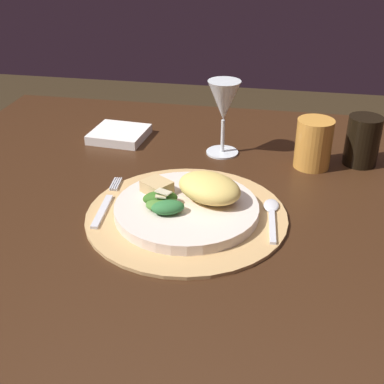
{
  "coord_description": "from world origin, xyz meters",
  "views": [
    {
      "loc": [
        0.06,
        -0.8,
        1.2
      ],
      "look_at": [
        -0.08,
        -0.03,
        0.76
      ],
      "focal_mm": 47.63,
      "sensor_mm": 36.0,
      "label": 1
    }
  ],
  "objects_px": {
    "dining_table": "(235,252)",
    "wine_glass": "(224,104)",
    "napkin": "(119,134)",
    "amber_tumbler": "(314,144)",
    "spoon": "(272,212)",
    "dinner_plate": "(187,209)",
    "fork": "(106,204)",
    "dark_tumbler": "(363,141)"
  },
  "relations": [
    {
      "from": "fork",
      "to": "spoon",
      "type": "bearing_deg",
      "value": 4.78
    },
    {
      "from": "dining_table",
      "to": "dark_tumbler",
      "type": "distance_m",
      "value": 0.34
    },
    {
      "from": "dinner_plate",
      "to": "napkin",
      "type": "relative_size",
      "value": 2.06
    },
    {
      "from": "spoon",
      "to": "napkin",
      "type": "distance_m",
      "value": 0.45
    },
    {
      "from": "spoon",
      "to": "dinner_plate",
      "type": "bearing_deg",
      "value": -169.47
    },
    {
      "from": "fork",
      "to": "napkin",
      "type": "height_order",
      "value": "napkin"
    },
    {
      "from": "spoon",
      "to": "dining_table",
      "type": "bearing_deg",
      "value": 138.35
    },
    {
      "from": "wine_glass",
      "to": "amber_tumbler",
      "type": "height_order",
      "value": "wine_glass"
    },
    {
      "from": "napkin",
      "to": "dining_table",
      "type": "bearing_deg",
      "value": -36.89
    },
    {
      "from": "amber_tumbler",
      "to": "dark_tumbler",
      "type": "xyz_separation_m",
      "value": [
        0.1,
        0.03,
        0.0
      ]
    },
    {
      "from": "spoon",
      "to": "dark_tumbler",
      "type": "bearing_deg",
      "value": 55.36
    },
    {
      "from": "wine_glass",
      "to": "dark_tumbler",
      "type": "distance_m",
      "value": 0.29
    },
    {
      "from": "napkin",
      "to": "wine_glass",
      "type": "distance_m",
      "value": 0.26
    },
    {
      "from": "dining_table",
      "to": "wine_glass",
      "type": "height_order",
      "value": "wine_glass"
    },
    {
      "from": "napkin",
      "to": "wine_glass",
      "type": "bearing_deg",
      "value": -8.58
    },
    {
      "from": "fork",
      "to": "amber_tumbler",
      "type": "xyz_separation_m",
      "value": [
        0.35,
        0.23,
        0.04
      ]
    },
    {
      "from": "wine_glass",
      "to": "amber_tumbler",
      "type": "distance_m",
      "value": 0.2
    },
    {
      "from": "dinner_plate",
      "to": "wine_glass",
      "type": "bearing_deg",
      "value": 84.5
    },
    {
      "from": "wine_glass",
      "to": "dining_table",
      "type": "bearing_deg",
      "value": -73.95
    },
    {
      "from": "spoon",
      "to": "wine_glass",
      "type": "height_order",
      "value": "wine_glass"
    },
    {
      "from": "dining_table",
      "to": "wine_glass",
      "type": "distance_m",
      "value": 0.3
    },
    {
      "from": "dinner_plate",
      "to": "napkin",
      "type": "height_order",
      "value": "dinner_plate"
    },
    {
      "from": "dining_table",
      "to": "dinner_plate",
      "type": "relative_size",
      "value": 5.35
    },
    {
      "from": "napkin",
      "to": "amber_tumbler",
      "type": "distance_m",
      "value": 0.43
    },
    {
      "from": "spoon",
      "to": "wine_glass",
      "type": "bearing_deg",
      "value": 115.79
    },
    {
      "from": "wine_glass",
      "to": "spoon",
      "type": "bearing_deg",
      "value": -64.21
    },
    {
      "from": "wine_glass",
      "to": "amber_tumbler",
      "type": "xyz_separation_m",
      "value": [
        0.18,
        -0.03,
        -0.06
      ]
    },
    {
      "from": "fork",
      "to": "spoon",
      "type": "height_order",
      "value": "spoon"
    },
    {
      "from": "dinner_plate",
      "to": "spoon",
      "type": "height_order",
      "value": "dinner_plate"
    },
    {
      "from": "dining_table",
      "to": "wine_glass",
      "type": "xyz_separation_m",
      "value": [
        -0.05,
        0.18,
        0.23
      ]
    },
    {
      "from": "dining_table",
      "to": "fork",
      "type": "bearing_deg",
      "value": -160.22
    },
    {
      "from": "napkin",
      "to": "amber_tumbler",
      "type": "xyz_separation_m",
      "value": [
        0.42,
        -0.07,
        0.04
      ]
    },
    {
      "from": "wine_glass",
      "to": "amber_tumbler",
      "type": "bearing_deg",
      "value": -9.12
    },
    {
      "from": "dining_table",
      "to": "amber_tumbler",
      "type": "bearing_deg",
      "value": 49.3
    },
    {
      "from": "dinner_plate",
      "to": "wine_glass",
      "type": "height_order",
      "value": "wine_glass"
    },
    {
      "from": "dining_table",
      "to": "wine_glass",
      "type": "relative_size",
      "value": 8.26
    },
    {
      "from": "fork",
      "to": "dark_tumbler",
      "type": "relative_size",
      "value": 1.72
    },
    {
      "from": "napkin",
      "to": "dark_tumbler",
      "type": "bearing_deg",
      "value": -3.82
    },
    {
      "from": "dinner_plate",
      "to": "wine_glass",
      "type": "relative_size",
      "value": 1.54
    },
    {
      "from": "dark_tumbler",
      "to": "wine_glass",
      "type": "bearing_deg",
      "value": -179.74
    },
    {
      "from": "dining_table",
      "to": "dinner_plate",
      "type": "distance_m",
      "value": 0.18
    },
    {
      "from": "spoon",
      "to": "wine_glass",
      "type": "relative_size",
      "value": 0.87
    }
  ]
}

